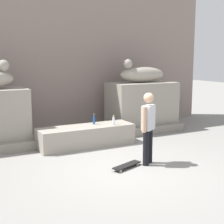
% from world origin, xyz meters
% --- Properties ---
extents(ground_plane, '(40.00, 40.00, 0.00)m').
position_xyz_m(ground_plane, '(0.00, 0.00, 0.00)').
color(ground_plane, gray).
extents(facade_wall, '(11.42, 0.60, 5.84)m').
position_xyz_m(facade_wall, '(0.00, 4.64, 2.92)').
color(facade_wall, gray).
rests_on(facade_wall, ground_plane).
extents(pedestal_right, '(2.23, 1.19, 1.61)m').
position_xyz_m(pedestal_right, '(2.50, 3.16, 0.80)').
color(pedestal_right, gray).
rests_on(pedestal_right, ground_plane).
extents(statue_reclining_right, '(1.63, 0.66, 0.78)m').
position_xyz_m(statue_reclining_right, '(2.46, 3.16, 1.89)').
color(statue_reclining_right, '#9E9687').
rests_on(statue_reclining_right, pedestal_right).
extents(ledge_block, '(2.69, 0.82, 0.56)m').
position_xyz_m(ledge_block, '(0.00, 2.10, 0.28)').
color(ledge_block, gray).
rests_on(ledge_block, ground_plane).
extents(skater, '(0.47, 0.36, 1.67)m').
position_xyz_m(skater, '(0.62, -0.03, 0.92)').
color(skater, black).
rests_on(skater, ground_plane).
extents(skateboard, '(0.82, 0.47, 0.08)m').
position_xyz_m(skateboard, '(0.06, -0.05, 0.06)').
color(skateboard, black).
rests_on(skateboard, ground_plane).
extents(bottle_clear, '(0.07, 0.07, 0.28)m').
position_xyz_m(bottle_clear, '(0.76, 1.91, 0.68)').
color(bottle_clear, silver).
rests_on(bottle_clear, ledge_block).
extents(bottle_blue, '(0.06, 0.06, 0.30)m').
position_xyz_m(bottle_blue, '(0.30, 2.24, 0.69)').
color(bottle_blue, '#194C99').
rests_on(bottle_blue, ledge_block).
extents(stair_step, '(7.23, 0.50, 0.26)m').
position_xyz_m(stair_step, '(0.00, 2.55, 0.13)').
color(stair_step, gray).
rests_on(stair_step, ground_plane).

